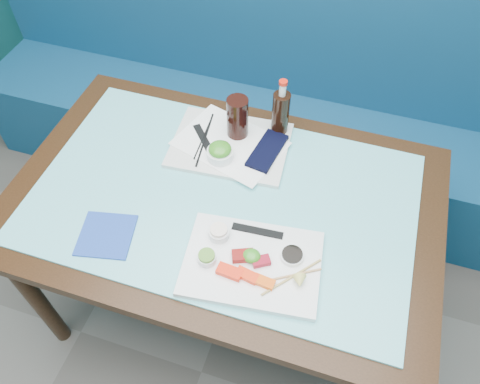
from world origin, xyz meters
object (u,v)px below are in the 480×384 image
(booth_bench, at_px, (281,116))
(sashimi_plate, at_px, (252,263))
(dining_table, at_px, (224,213))
(blue_napkin, at_px, (106,235))
(seaweed_bowl, at_px, (220,154))
(cola_bottle_body, at_px, (280,115))
(serving_tray, at_px, (230,145))
(cola_glass, at_px, (238,117))

(booth_bench, relative_size, sashimi_plate, 7.65)
(dining_table, distance_m, blue_napkin, 0.39)
(seaweed_bowl, relative_size, cola_bottle_body, 0.52)
(sashimi_plate, bearing_deg, seaweed_bowl, 115.02)
(serving_tray, xyz_separation_m, blue_napkin, (-0.24, -0.47, -0.00))
(seaweed_bowl, xyz_separation_m, cola_bottle_body, (0.16, 0.20, 0.05))
(cola_bottle_body, bearing_deg, booth_bench, 100.94)
(dining_table, bearing_deg, blue_napkin, -139.04)
(seaweed_bowl, bearing_deg, dining_table, -67.54)
(serving_tray, bearing_deg, sashimi_plate, -68.12)
(cola_bottle_body, bearing_deg, cola_glass, -154.19)
(booth_bench, bearing_deg, blue_napkin, -104.85)
(serving_tray, distance_m, cola_bottle_body, 0.21)
(dining_table, height_order, serving_tray, serving_tray)
(seaweed_bowl, bearing_deg, blue_napkin, -120.20)
(sashimi_plate, distance_m, cola_glass, 0.53)
(cola_glass, bearing_deg, dining_table, -81.81)
(booth_bench, relative_size, dining_table, 2.14)
(cola_bottle_body, height_order, blue_napkin, cola_bottle_body)
(dining_table, bearing_deg, serving_tray, 102.73)
(cola_glass, distance_m, blue_napkin, 0.59)
(sashimi_plate, relative_size, cola_bottle_body, 2.25)
(cola_bottle_body, relative_size, blue_napkin, 1.09)
(booth_bench, xyz_separation_m, serving_tray, (-0.05, -0.62, 0.39))
(booth_bench, xyz_separation_m, cola_glass, (-0.04, -0.57, 0.48))
(blue_napkin, bearing_deg, cola_bottle_body, 56.85)
(dining_table, xyz_separation_m, seaweed_bowl, (-0.06, 0.14, 0.12))
(booth_bench, height_order, dining_table, booth_bench)
(dining_table, height_order, seaweed_bowl, seaweed_bowl)
(sashimi_plate, xyz_separation_m, seaweed_bowl, (-0.22, 0.36, 0.02))
(sashimi_plate, height_order, serving_tray, sashimi_plate)
(booth_bench, distance_m, cola_glass, 0.74)
(booth_bench, bearing_deg, cola_bottle_body, -79.06)
(booth_bench, distance_m, cola_bottle_body, 0.69)
(seaweed_bowl, bearing_deg, cola_bottle_body, 51.45)
(sashimi_plate, height_order, seaweed_bowl, seaweed_bowl)
(dining_table, distance_m, cola_bottle_body, 0.40)
(seaweed_bowl, distance_m, blue_napkin, 0.46)
(cola_bottle_body, bearing_deg, serving_tray, -140.40)
(dining_table, relative_size, blue_napkin, 8.72)
(dining_table, relative_size, serving_tray, 3.47)
(blue_napkin, bearing_deg, cola_glass, 64.55)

